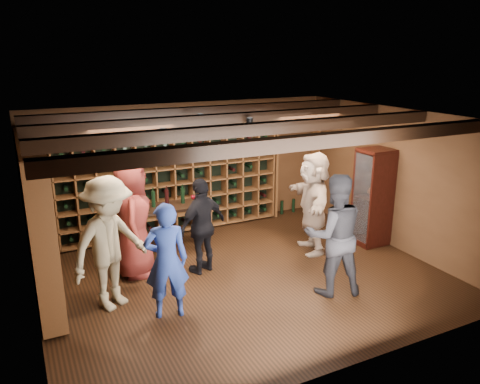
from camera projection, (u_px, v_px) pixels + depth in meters
name	position (u px, v px, depth m)	size (l,w,h in m)	color
ground	(244.00, 277.00, 7.39)	(6.00, 6.00, 0.00)	black
room_shell	(242.00, 123.00, 6.75)	(6.00, 6.00, 6.00)	#55341D
wine_rack_back	(164.00, 177.00, 8.85)	(4.65, 0.30, 2.20)	brown
wine_rack_left	(38.00, 219.00, 6.58)	(0.30, 2.65, 2.20)	brown
crate_shelf	(296.00, 142.00, 9.96)	(1.20, 0.32, 2.07)	brown
display_cabinet	(372.00, 199.00, 8.47)	(0.55, 0.50, 1.75)	black
man_blue_shirt	(166.00, 261.00, 6.09)	(0.58, 0.38, 1.59)	navy
man_grey_suit	(334.00, 235.00, 6.68)	(0.87, 0.68, 1.80)	black
guest_red_floral	(133.00, 218.00, 7.23)	(0.92, 0.60, 1.88)	maroon
guest_woman_black	(202.00, 226.00, 7.37)	(0.91, 0.38, 1.55)	black
guest_khaki	(109.00, 244.00, 6.29)	(1.20, 0.69, 1.87)	gray
guest_beige	(313.00, 202.00, 8.14)	(1.66, 0.53, 1.79)	tan
tasting_table	(171.00, 211.00, 8.13)	(1.16, 0.62, 1.14)	black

